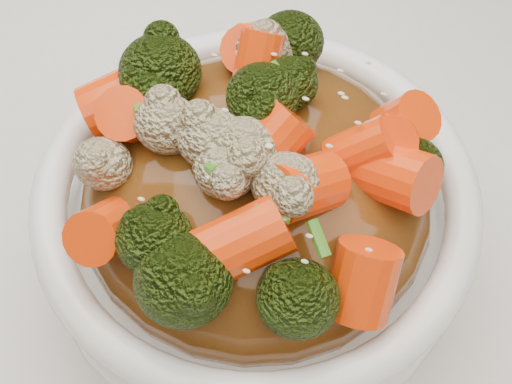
% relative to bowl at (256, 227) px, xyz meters
% --- Properties ---
extents(tablecloth, '(1.20, 0.80, 0.04)m').
position_rel_bowl_xyz_m(tablecloth, '(-0.02, 0.02, -0.06)').
color(tablecloth, white).
rests_on(tablecloth, dining_table).
extents(bowl, '(0.28, 0.28, 0.09)m').
position_rel_bowl_xyz_m(bowl, '(0.00, 0.00, 0.00)').
color(bowl, white).
rests_on(bowl, tablecloth).
extents(sauce_base, '(0.22, 0.22, 0.10)m').
position_rel_bowl_xyz_m(sauce_base, '(0.00, -0.00, 0.03)').
color(sauce_base, '#5B310F').
rests_on(sauce_base, bowl).
extents(carrots, '(0.22, 0.22, 0.05)m').
position_rel_bowl_xyz_m(carrots, '(0.00, -0.00, 0.09)').
color(carrots, '#FF4208').
rests_on(carrots, sauce_base).
extents(broccoli, '(0.22, 0.22, 0.04)m').
position_rel_bowl_xyz_m(broccoli, '(0.00, -0.00, 0.09)').
color(broccoli, black).
rests_on(broccoli, sauce_base).
extents(cauliflower, '(0.22, 0.22, 0.04)m').
position_rel_bowl_xyz_m(cauliflower, '(0.00, -0.00, 0.09)').
color(cauliflower, tan).
rests_on(cauliflower, sauce_base).
extents(scallions, '(0.16, 0.16, 0.02)m').
position_rel_bowl_xyz_m(scallions, '(0.00, 0.00, 0.09)').
color(scallions, '#3D7D1D').
rests_on(scallions, sauce_base).
extents(sesame_seeds, '(0.20, 0.20, 0.01)m').
position_rel_bowl_xyz_m(sesame_seeds, '(0.00, 0.00, 0.09)').
color(sesame_seeds, beige).
rests_on(sesame_seeds, sauce_base).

